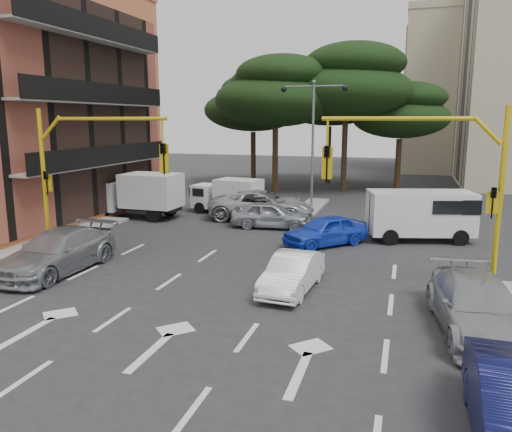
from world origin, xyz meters
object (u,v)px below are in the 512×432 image
Objects in this scene: signal_mast_right at (441,173)px; street_lamp_center at (313,122)px; car_silver_cross_b at (271,215)px; signal_mast_left at (80,162)px; van_white at (420,215)px; car_silver_cross_a at (262,205)px; car_blue_compact at (325,231)px; box_truck_a at (137,195)px; car_white_hatch at (292,273)px; box_truck_b at (227,196)px; car_silver_wagon at (58,251)px; car_silver_parked at (477,306)px.

signal_mast_right is 15.65m from street_lamp_center.
signal_mast_left is at bearing 136.51° from car_silver_cross_b.
car_silver_cross_a is at bearing -122.05° from van_white.
car_blue_compact is 11.88m from box_truck_a.
van_white is at bearing 68.74° from car_white_hatch.
car_silver_cross_a is (-4.32, 11.14, 0.21)m from car_white_hatch.
car_silver_cross_a is at bearing 132.80° from signal_mast_right.
van_white is 1.10× the size of box_truck_b.
box_truck_a reaches higher than car_silver_cross_a.
car_blue_compact is at bearing -75.61° from street_lamp_center.
car_white_hatch is 8.81m from car_silver_wagon.
van_white is (4.04, 2.29, 0.49)m from car_blue_compact.
street_lamp_center reaches higher than car_white_hatch.
car_silver_cross_a reaches higher than car_silver_cross_b.
car_silver_parked is 10.48m from van_white.
street_lamp_center is 16.53m from car_white_hatch.
car_silver_parked is at bearing -13.03° from car_blue_compact.
car_white_hatch is (2.32, -15.64, -4.81)m from street_lamp_center.
street_lamp_center is (6.80, 14.01, 1.54)m from signal_mast_left.
box_truck_a reaches higher than car_silver_wagon.
box_truck_b is (1.98, 12.79, 0.28)m from car_silver_wagon.
box_truck_a is 1.22× the size of box_truck_b.
car_silver_parked reaches higher than car_silver_cross_b.
signal_mast_right is 1.19× the size of car_silver_parked.
car_white_hatch is 0.70× the size of car_silver_wagon.
car_silver_parked is (5.34, -8.11, 0.05)m from car_blue_compact.
box_truck_b is (-6.82, 12.33, 0.43)m from car_white_hatch.
signal_mast_left is 1.28× the size of van_white.
car_silver_wagon is 1.29× the size of car_silver_cross_b.
car_silver_cross_b is 0.96× the size of box_truck_b.
box_truck_a is at bearing -146.31° from street_lamp_center.
car_silver_cross_a is at bearing 119.61° from car_silver_parked.
car_blue_compact is 0.79× the size of car_silver_parked.
car_white_hatch is at bearing -160.04° from signal_mast_right.
car_silver_wagon is at bearing 179.49° from box_truck_b.
car_white_hatch is at bearing -10.14° from signal_mast_left.
car_white_hatch is 9.56m from van_white.
car_silver_wagon is (-6.48, -16.10, -4.66)m from street_lamp_center.
signal_mast_right is 1.51× the size of car_blue_compact.
signal_mast_right is at bearing 0.00° from signal_mast_left.
car_silver_cross_a is (-4.39, 4.82, 0.14)m from car_blue_compact.
street_lamp_center is (-6.80, 14.01, 1.54)m from signal_mast_right.
car_silver_parked is 1.07× the size of van_white.
car_white_hatch is 0.63× the size of car_silver_cross_a.
street_lamp_center reaches higher than car_silver_parked.
car_silver_cross_a is at bearing 69.92° from car_silver_wagon.
car_silver_cross_b is 4.80m from box_truck_b.
van_white is at bearing 73.15° from car_blue_compact.
signal_mast_right is 0.77× the size of street_lamp_center.
car_white_hatch is at bearing -129.19° from box_truck_a.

